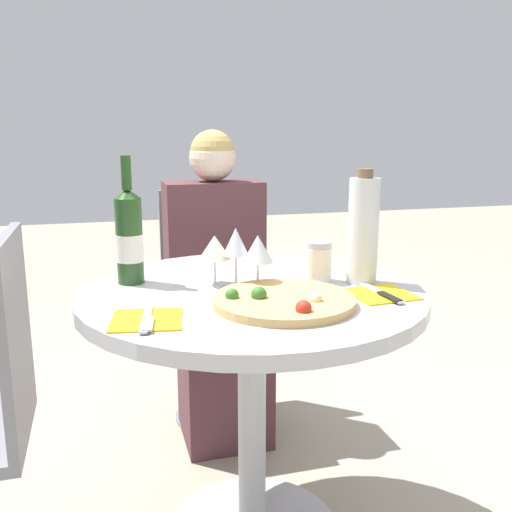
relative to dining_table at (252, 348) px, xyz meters
The scene contains 12 objects.
dining_table is the anchor object (origin of this frame).
chair_behind_diner 0.79m from the dining_table, 86.74° to the left, with size 0.37×0.37×0.90m.
seated_diner 0.65m from the dining_table, 86.03° to the left, with size 0.36×0.40×1.14m.
pizza_large 0.24m from the dining_table, 77.28° to the right, with size 0.34×0.34×0.05m.
wine_bottle 0.44m from the dining_table, 153.44° to the left, with size 0.07×0.07×0.34m.
tall_carafe 0.43m from the dining_table, ahead, with size 0.08×0.08×0.30m.
sugar_shaker 0.29m from the dining_table, ahead, with size 0.07×0.07×0.11m.
wine_glass_center 0.28m from the dining_table, 132.11° to the left, with size 0.07×0.07×0.16m.
wine_glass_front_right 0.27m from the dining_table, ahead, with size 0.08×0.08×0.14m.
wine_glass_back_left 0.28m from the dining_table, 139.20° to the left, with size 0.08×0.08×0.13m.
place_setting_left 0.38m from the dining_table, 147.05° to the right, with size 0.17×0.19×0.01m.
place_setting_right 0.37m from the dining_table, 25.58° to the right, with size 0.16×0.19×0.01m.
Camera 1 is at (-0.37, -1.37, 1.14)m, focal length 40.00 mm.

